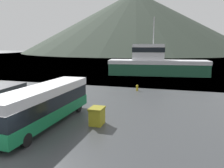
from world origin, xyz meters
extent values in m
plane|color=#383A3D|center=(0.00, 0.00, 0.00)|extent=(400.00, 400.00, 0.00)
plane|color=#475B6B|center=(0.00, 142.79, 0.00)|extent=(240.00, 240.00, 0.00)
cone|color=#333D33|center=(-27.86, 188.37, 26.08)|extent=(191.58, 191.58, 52.16)
cube|color=#146B3D|center=(-0.89, 5.70, 0.92)|extent=(2.58, 10.88, 0.94)
cube|color=black|center=(-0.89, 5.70, 1.92)|extent=(2.53, 10.66, 1.07)
cube|color=silver|center=(-0.89, 5.70, 2.79)|extent=(2.58, 10.88, 0.67)
cube|color=black|center=(-0.85, 11.15, 1.73)|extent=(2.20, 0.08, 1.45)
cylinder|color=black|center=(-1.96, 9.51, 0.45)|extent=(0.31, 0.90, 0.90)
cylinder|color=black|center=(0.24, 9.49, 0.45)|extent=(0.31, 0.90, 0.90)
cylinder|color=black|center=(0.19, 1.89, 0.45)|extent=(0.31, 0.90, 0.90)
cube|color=#2D2D33|center=(-6.23, 7.34, 1.48)|extent=(2.34, 4.21, 2.26)
cube|color=#2D2D33|center=(-6.45, 10.23, 0.97)|extent=(2.16, 1.90, 1.25)
cube|color=black|center=(-6.39, 9.38, 1.99)|extent=(1.72, 0.19, 0.79)
cylinder|color=black|center=(-7.34, 9.93, 0.35)|extent=(0.27, 0.72, 0.70)
cylinder|color=black|center=(-5.54, 10.07, 0.35)|extent=(0.27, 0.72, 0.70)
cylinder|color=black|center=(-5.25, 6.48, 0.35)|extent=(0.27, 0.72, 0.70)
cube|color=#1E5138|center=(5.27, 38.06, 1.59)|extent=(20.79, 7.20, 3.17)
cube|color=silver|center=(5.27, 38.06, 2.78)|extent=(21.00, 7.27, 0.79)
cube|color=silver|center=(3.24, 37.82, 4.84)|extent=(6.87, 4.12, 3.34)
cube|color=black|center=(3.24, 37.82, 5.34)|extent=(7.01, 4.24, 1.00)
cylinder|color=#B2B2B7|center=(4.21, 37.94, 9.24)|extent=(0.20, 0.20, 5.46)
cube|color=olive|center=(3.11, 6.84, 0.64)|extent=(0.99, 1.24, 1.28)
cube|color=olive|center=(3.11, 6.84, 1.35)|extent=(1.08, 1.37, 0.14)
cylinder|color=#B29919|center=(3.91, 20.89, 0.30)|extent=(0.28, 0.28, 0.59)
sphere|color=#B29919|center=(3.91, 20.89, 0.68)|extent=(0.33, 0.33, 0.33)
camera|label=1|loc=(9.01, -8.91, 6.33)|focal=35.00mm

